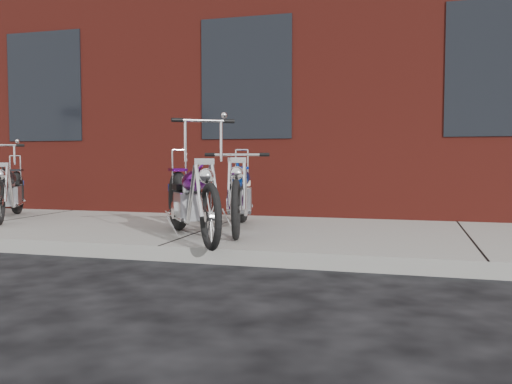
% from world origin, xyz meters
% --- Properties ---
extents(ground, '(120.00, 120.00, 0.00)m').
position_xyz_m(ground, '(0.00, 0.00, 0.00)').
color(ground, black).
rests_on(ground, ground).
extents(sidewalk, '(22.00, 3.00, 0.15)m').
position_xyz_m(sidewalk, '(0.00, 1.50, 0.07)').
color(sidewalk, '#9C9888').
rests_on(sidewalk, ground).
extents(building_brick, '(22.00, 10.00, 8.00)m').
position_xyz_m(building_brick, '(0.00, 8.00, 4.00)').
color(building_brick, maroon).
rests_on(building_brick, ground).
extents(chopper_purple, '(1.34, 1.87, 1.24)m').
position_xyz_m(chopper_purple, '(0.12, 0.56, 0.55)').
color(chopper_purple, black).
rests_on(chopper_purple, sidewalk).
extents(chopper_blue, '(0.76, 2.19, 0.97)m').
position_xyz_m(chopper_blue, '(0.40, 1.39, 0.55)').
color(chopper_blue, black).
rests_on(chopper_blue, sidewalk).
extents(chopper_third, '(1.15, 1.82, 1.05)m').
position_xyz_m(chopper_third, '(-3.11, 1.65, 0.52)').
color(chopper_third, black).
rests_on(chopper_third, sidewalk).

